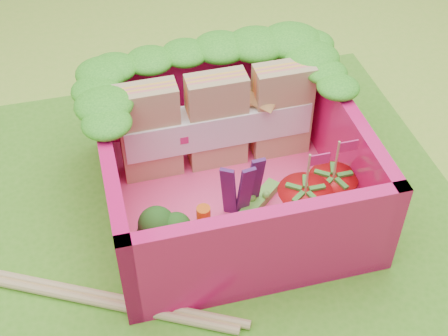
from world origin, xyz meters
TOP-DOWN VIEW (x-y plane):
  - ground at (0.00, 0.00)m, footprint 14.00×14.00m
  - placemat at (0.00, 0.00)m, footprint 2.60×2.60m
  - bento_floor at (0.07, 0.12)m, footprint 1.30×1.30m
  - bento_box at (0.07, 0.12)m, footprint 1.30×1.30m
  - lettuce_ruffle at (0.07, 0.56)m, footprint 1.43×0.77m
  - sandwich_stack at (0.07, 0.40)m, footprint 1.06×0.18m
  - broccoli at (-0.37, -0.20)m, footprint 0.33×0.33m
  - carrot_sticks at (-0.20, -0.20)m, footprint 0.19×0.10m
  - purple_wedges at (0.09, -0.04)m, footprint 0.22×0.08m
  - strawberry_left at (0.36, -0.22)m, footprint 0.27×0.27m
  - strawberry_right at (0.53, -0.14)m, footprint 0.25×0.25m
  - snap_peas at (0.39, -0.09)m, footprint 0.68×0.65m
  - chopsticks at (-1.10, -0.15)m, footprint 2.13×1.14m

SIDE VIEW (x-z plane):
  - ground at x=0.00m, z-range 0.00..0.00m
  - placemat at x=0.00m, z-range 0.00..0.03m
  - chopsticks at x=-1.10m, z-range 0.03..0.08m
  - bento_floor at x=0.07m, z-range 0.03..0.08m
  - snap_peas at x=0.39m, z-range 0.08..0.13m
  - carrot_sticks at x=-0.20m, z-range 0.08..0.33m
  - strawberry_right at x=0.53m, z-range -0.03..0.46m
  - strawberry_left at x=0.36m, z-range -0.03..0.48m
  - broccoli at x=-0.37m, z-range 0.13..0.37m
  - purple_wedges at x=0.09m, z-range 0.08..0.46m
  - bento_box at x=0.07m, z-range 0.03..0.58m
  - sandwich_stack at x=0.07m, z-range 0.07..0.65m
  - lettuce_ruffle at x=0.07m, z-range 0.58..0.69m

